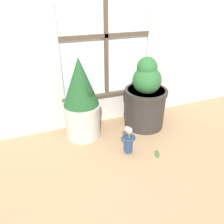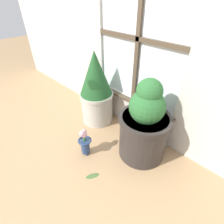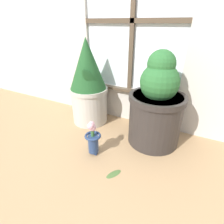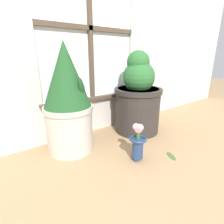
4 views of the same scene
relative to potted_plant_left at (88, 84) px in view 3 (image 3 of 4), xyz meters
name	(u,v)px [view 3 (image 3 of 4)]	position (x,y,z in m)	size (l,w,h in m)	color
ground_plane	(91,161)	(0.32, -0.48, -0.38)	(10.00, 10.00, 0.00)	tan
potted_plant_left	(88,84)	(0.00, 0.00, 0.00)	(0.35, 0.35, 0.77)	#B7B2A8
potted_plant_right	(156,107)	(0.63, -0.05, -0.07)	(0.42, 0.42, 0.71)	#2D2826
flower_vase	(93,138)	(0.29, -0.40, -0.24)	(0.12, 0.12, 0.26)	navy
fallen_leaf	(114,174)	(0.51, -0.51, -0.37)	(0.09, 0.12, 0.01)	#476633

